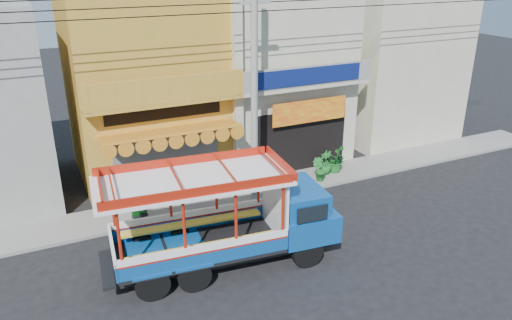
{
  "coord_description": "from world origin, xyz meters",
  "views": [
    {
      "loc": [
        -8.63,
        -12.96,
        9.07
      ],
      "look_at": [
        -1.31,
        2.5,
        2.07
      ],
      "focal_mm": 35.0,
      "sensor_mm": 36.0,
      "label": 1
    }
  ],
  "objects": [
    {
      "name": "ground",
      "position": [
        0.0,
        0.0,
        0.0
      ],
      "size": [
        90.0,
        90.0,
        0.0
      ],
      "primitive_type": "plane",
      "color": "black",
      "rests_on": "ground"
    },
    {
      "name": "sidewalk",
      "position": [
        0.0,
        4.0,
        0.06
      ],
      "size": [
        30.0,
        2.0,
        0.12
      ],
      "primitive_type": "cube",
      "color": "slate",
      "rests_on": "ground"
    },
    {
      "name": "shophouse_left",
      "position": [
        -4.0,
        7.96,
        4.11
      ],
      "size": [
        6.0,
        7.5,
        8.24
      ],
      "color": "#AF8F26",
      "rests_on": "ground"
    },
    {
      "name": "shophouse_right",
      "position": [
        2.0,
        7.96,
        4.11
      ],
      "size": [
        6.0,
        6.75,
        8.24
      ],
      "color": "#B6AD95",
      "rests_on": "ground"
    },
    {
      "name": "party_pilaster",
      "position": [
        -1.0,
        4.85,
        4.0
      ],
      "size": [
        0.35,
        0.3,
        8.0
      ],
      "primitive_type": "cube",
      "color": "#B6AD95",
      "rests_on": "ground"
    },
    {
      "name": "filler_building_right",
      "position": [
        9.0,
        8.0,
        3.8
      ],
      "size": [
        6.0,
        6.0,
        7.6
      ],
      "primitive_type": "cube",
      "color": "#B6AD95",
      "rests_on": "ground"
    },
    {
      "name": "utility_pole",
      "position": [
        -0.85,
        3.3,
        5.03
      ],
      "size": [
        28.0,
        0.26,
        9.0
      ],
      "color": "gray",
      "rests_on": "ground"
    },
    {
      "name": "songthaew_truck",
      "position": [
        -3.29,
        -0.46,
        1.63
      ],
      "size": [
        7.42,
        3.01,
        3.37
      ],
      "color": "black",
      "rests_on": "ground"
    },
    {
      "name": "green_sign",
      "position": [
        -5.55,
        3.64,
        0.51
      ],
      "size": [
        0.59,
        0.43,
        0.92
      ],
      "color": "black",
      "rests_on": "sidewalk"
    },
    {
      "name": "potted_plant_a",
      "position": [
        3.34,
        4.13,
        0.67
      ],
      "size": [
        1.23,
        1.28,
        1.09
      ],
      "primitive_type": "imported",
      "rotation": [
        0.0,
        0.0,
        1.06
      ],
      "color": "#1D6625",
      "rests_on": "sidewalk"
    },
    {
      "name": "potted_plant_b",
      "position": [
        2.18,
        3.56,
        0.62
      ],
      "size": [
        0.71,
        0.7,
        1.01
      ],
      "primitive_type": "imported",
      "rotation": [
        0.0,
        0.0,
        2.45
      ],
      "color": "#1D6625",
      "rests_on": "sidewalk"
    },
    {
      "name": "potted_plant_c",
      "position": [
        2.82,
        4.09,
        0.65
      ],
      "size": [
        0.62,
        0.62,
        1.06
      ],
      "primitive_type": "imported",
      "rotation": [
        0.0,
        0.0,
        4.67
      ],
      "color": "#1D6625",
      "rests_on": "sidewalk"
    }
  ]
}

